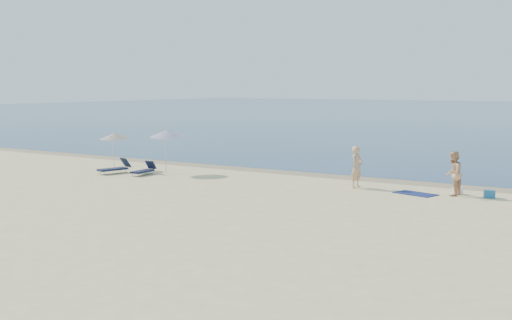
{
  "coord_description": "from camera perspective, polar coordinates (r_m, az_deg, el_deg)",
  "views": [
    {
      "loc": [
        12.87,
        -9.45,
        4.51
      ],
      "look_at": [
        -3.1,
        16.0,
        1.0
      ],
      "focal_mm": 45.0,
      "sensor_mm": 36.0,
      "label": 1
    }
  ],
  "objects": [
    {
      "name": "white_bag",
      "position": [
        28.01,
        17.48,
        -2.6
      ],
      "size": [
        0.42,
        0.38,
        0.3
      ],
      "primitive_type": "cube",
      "rotation": [
        0.0,
        0.0,
        -0.26
      ],
      "color": "white",
      "rests_on": "ground"
    },
    {
      "name": "beach_towel",
      "position": [
        27.57,
        14.01,
        -2.92
      ],
      "size": [
        1.88,
        1.36,
        0.03
      ],
      "primitive_type": "cube",
      "rotation": [
        0.0,
        0.0,
        -0.27
      ],
      "color": "#0E1846",
      "rests_on": "ground"
    },
    {
      "name": "ground",
      "position": [
        16.6,
        -21.05,
        -9.57
      ],
      "size": [
        160.0,
        160.0,
        0.0
      ],
      "primitive_type": "plane",
      "color": "beige",
      "rests_on": "ground"
    },
    {
      "name": "person_right",
      "position": [
        27.45,
        17.12,
        -1.16
      ],
      "size": [
        0.77,
        0.95,
        1.83
      ],
      "primitive_type": "imported",
      "rotation": [
        0.0,
        0.0,
        -1.66
      ],
      "color": "tan",
      "rests_on": "ground"
    },
    {
      "name": "lounger_right",
      "position": [
        32.88,
        -9.93,
        -0.89
      ],
      "size": [
        0.6,
        1.56,
        0.68
      ],
      "rotation": [
        0.0,
        0.0,
        0.07
      ],
      "color": "#131835",
      "rests_on": "ground"
    },
    {
      "name": "blue_cooler",
      "position": [
        27.5,
        20.04,
        -2.86
      ],
      "size": [
        0.51,
        0.42,
        0.31
      ],
      "primitive_type": "cube",
      "rotation": [
        0.0,
        0.0,
        0.26
      ],
      "color": "#1B5E94",
      "rests_on": "ground"
    },
    {
      "name": "person_left",
      "position": [
        28.57,
        8.95,
        -0.63
      ],
      "size": [
        0.53,
        0.73,
        1.85
      ],
      "primitive_type": "imported",
      "rotation": [
        0.0,
        0.0,
        1.43
      ],
      "color": "tan",
      "rests_on": "ground"
    },
    {
      "name": "umbrella_near",
      "position": [
        33.19,
        -7.87,
        2.37
      ],
      "size": [
        2.31,
        2.32,
        2.35
      ],
      "rotation": [
        0.0,
        0.0,
        0.32
      ],
      "color": "silver",
      "rests_on": "ground"
    },
    {
      "name": "umbrella_far",
      "position": [
        35.17,
        -12.46,
        2.12
      ],
      "size": [
        1.67,
        1.69,
        2.07
      ],
      "rotation": [
        0.0,
        0.0,
        -0.08
      ],
      "color": "silver",
      "rests_on": "ground"
    },
    {
      "name": "lounger_left",
      "position": [
        33.75,
        -12.42,
        -0.7
      ],
      "size": [
        0.99,
        1.81,
        0.76
      ],
      "rotation": [
        0.0,
        0.0,
        -0.27
      ],
      "color": "#141C37",
      "rests_on": "ground"
    },
    {
      "name": "wet_sand_strip",
      "position": [
        31.91,
        7.99,
        -1.52
      ],
      "size": [
        240.0,
        1.6,
        0.0
      ],
      "primitive_type": "cube",
      "color": "#847254",
      "rests_on": "ground"
    }
  ]
}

